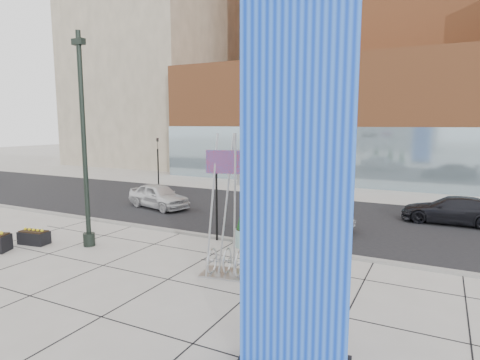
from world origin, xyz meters
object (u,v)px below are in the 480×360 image
at_px(lamp_post, 85,161).
at_px(overhead_street_sign, 230,164).
at_px(car_silver_mid, 304,213).
at_px(public_art_sculpture, 233,239).
at_px(blue_pylon, 298,196).
at_px(car_white_west, 159,196).

xyz_separation_m(lamp_post, overhead_street_sign, (5.22, 3.25, -0.19)).
bearing_deg(car_silver_mid, public_art_sculpture, -170.07).
bearing_deg(public_art_sculpture, blue_pylon, -57.84).
relative_size(public_art_sculpture, overhead_street_sign, 1.22).
bearing_deg(car_silver_mid, blue_pylon, -151.55).
xyz_separation_m(blue_pylon, lamp_post, (-10.90, 4.41, -0.13)).
height_order(public_art_sculpture, overhead_street_sign, public_art_sculpture).
height_order(overhead_street_sign, car_white_west, overhead_street_sign).
bearing_deg(lamp_post, car_white_west, 106.39).
bearing_deg(public_art_sculpture, overhead_street_sign, 110.63).
xyz_separation_m(blue_pylon, car_white_west, (-13.16, 12.06, -3.06)).
xyz_separation_m(public_art_sculpture, car_silver_mid, (0.21, 7.33, -0.51)).
height_order(overhead_street_sign, car_silver_mid, overhead_street_sign).
height_order(lamp_post, public_art_sculpture, lamp_post).
relative_size(blue_pylon, car_white_west, 1.77).
height_order(blue_pylon, car_silver_mid, blue_pylon).
bearing_deg(car_white_west, blue_pylon, -118.44).
xyz_separation_m(blue_pylon, car_silver_mid, (-3.50, 11.54, -3.03)).
relative_size(lamp_post, public_art_sculpture, 1.81).
bearing_deg(overhead_street_sign, blue_pylon, -71.20).
relative_size(blue_pylon, overhead_street_sign, 1.94).
relative_size(lamp_post, car_white_west, 2.02).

